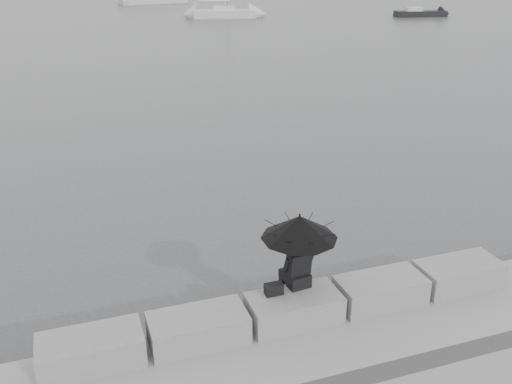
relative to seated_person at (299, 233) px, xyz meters
name	(u,v)px	position (x,y,z in m)	size (l,w,h in m)	color
ground	(283,329)	(-0.19, 0.16, -2.03)	(360.00, 360.00, 0.00)	#414345
stone_block_far_left	(91,350)	(-3.59, -0.29, -1.28)	(1.60, 0.80, 0.50)	gray
stone_block_left	(198,328)	(-1.89, -0.29, -1.28)	(1.60, 0.80, 0.50)	gray
stone_block_centre	(294,308)	(-0.19, -0.29, -1.28)	(1.60, 0.80, 0.50)	gray
stone_block_right	(380,290)	(1.51, -0.29, -1.28)	(1.60, 0.80, 0.50)	gray
stone_block_far_right	(458,274)	(3.21, -0.29, -1.28)	(1.60, 0.80, 0.50)	gray
seated_person	(299,233)	(0.00, 0.00, 0.00)	(1.32, 1.32, 1.39)	black
bag	(274,289)	(-0.50, -0.12, -0.93)	(0.31, 0.18, 0.20)	black
sailboat_right	(224,13)	(14.32, 53.19, -1.49)	(6.87, 3.69, 12.90)	silver
small_motorboat	(420,14)	(34.92, 47.28, -1.71)	(5.81, 2.67, 1.10)	black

